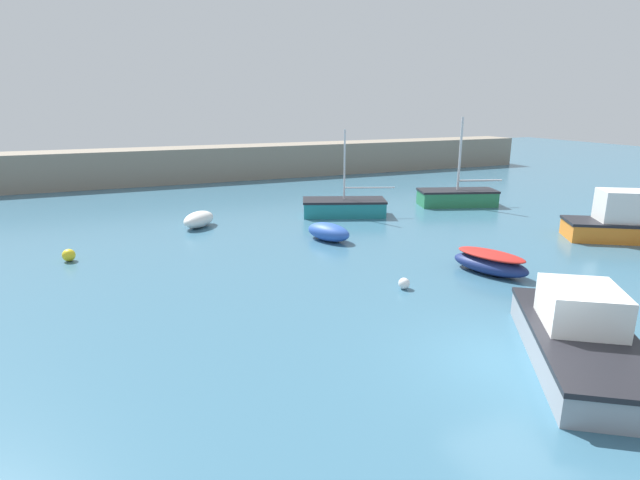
{
  "coord_description": "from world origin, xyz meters",
  "views": [
    {
      "loc": [
        -8.25,
        -7.78,
        5.94
      ],
      "look_at": [
        -0.66,
        10.27,
        0.51
      ],
      "focal_mm": 28.0,
      "sensor_mm": 36.0,
      "label": 1
    }
  ],
  "objects": [
    {
      "name": "fishing_dinghy_green",
      "position": [
        0.38,
        11.77,
        0.39
      ],
      "size": [
        1.92,
        2.52,
        0.78
      ],
      "rotation": [
        0.0,
        0.0,
        1.98
      ],
      "color": "#2D56B7",
      "rests_on": "ground_plane"
    },
    {
      "name": "mooring_buoy_white",
      "position": [
        0.27,
        5.35,
        0.19
      ],
      "size": [
        0.38,
        0.38,
        0.38
      ],
      "primitive_type": "sphere",
      "color": "white",
      "rests_on": "ground_plane"
    },
    {
      "name": "dinghy_near_pier",
      "position": [
        -4.5,
        16.48,
        0.39
      ],
      "size": [
        2.16,
        2.22,
        0.77
      ],
      "rotation": [
        0.0,
        0.0,
        3.97
      ],
      "color": "white",
      "rests_on": "ground_plane"
    },
    {
      "name": "ground_plane",
      "position": [
        0.0,
        0.0,
        -0.1
      ],
      "size": [
        120.0,
        120.0,
        0.2
      ],
      "primitive_type": "cube",
      "color": "#38667F"
    },
    {
      "name": "rowboat_with_red_cover",
      "position": [
        3.96,
        5.5,
        0.41
      ],
      "size": [
        2.13,
        3.07,
        0.81
      ],
      "rotation": [
        0.0,
        0.0,
        5.07
      ],
      "color": "navy",
      "rests_on": "ground_plane"
    },
    {
      "name": "motorboat_with_cabin",
      "position": [
        12.53,
        6.72,
        0.79
      ],
      "size": [
        5.46,
        4.39,
        2.23
      ],
      "rotation": [
        0.0,
        0.0,
        5.73
      ],
      "color": "orange",
      "rests_on": "ground_plane"
    },
    {
      "name": "mooring_buoy_yellow",
      "position": [
        -10.07,
        12.9,
        0.24
      ],
      "size": [
        0.49,
        0.49,
        0.49
      ],
      "primitive_type": "sphere",
      "color": "yellow",
      "rests_on": "ground_plane"
    },
    {
      "name": "motorboat_grey_hull",
      "position": [
        1.53,
        -0.34,
        0.61
      ],
      "size": [
        4.95,
        5.85,
        1.75
      ],
      "rotation": [
        0.0,
        0.0,
        4.12
      ],
      "color": "gray",
      "rests_on": "ground_plane"
    },
    {
      "name": "sailboat_short_mast",
      "position": [
        3.2,
        16.08,
        0.46
      ],
      "size": [
        4.95,
        3.34,
        4.57
      ],
      "rotation": [
        0.0,
        0.0,
        2.78
      ],
      "color": "teal",
      "rests_on": "ground_plane"
    },
    {
      "name": "harbor_breakwater",
      "position": [
        0.0,
        31.86,
        1.29
      ],
      "size": [
        55.74,
        3.35,
        2.58
      ],
      "primitive_type": "cube",
      "color": "gray",
      "rests_on": "ground_plane"
    },
    {
      "name": "sailboat_twin_hulled",
      "position": [
        10.55,
        15.93,
        0.51
      ],
      "size": [
        4.94,
        3.15,
        5.13
      ],
      "rotation": [
        0.0,
        0.0,
        2.82
      ],
      "color": "#287A4C",
      "rests_on": "ground_plane"
    }
  ]
}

